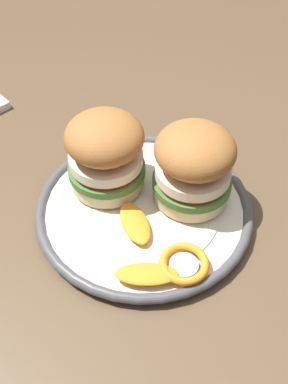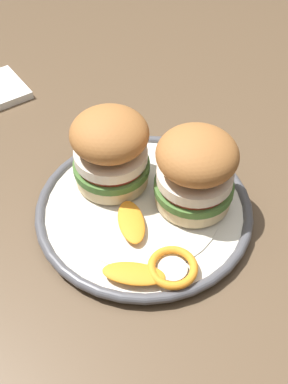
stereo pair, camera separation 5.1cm
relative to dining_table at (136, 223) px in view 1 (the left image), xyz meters
name	(u,v)px [view 1 (the left image)]	position (x,y,z in m)	size (l,w,h in m)	color
dining_table	(136,223)	(0.00, 0.00, 0.00)	(1.18, 1.07, 0.75)	brown
dinner_plate	(144,209)	(-0.06, 0.01, 0.10)	(0.26, 0.26, 0.02)	silver
sandwich_half_left	(105,152)	(-0.01, 0.04, 0.16)	(0.13, 0.13, 0.10)	beige
sandwich_half_right	(194,165)	(-0.07, -0.05, 0.16)	(0.12, 0.12, 0.10)	beige
orange_peel_curled	(188,262)	(-0.16, 0.00, 0.12)	(0.07, 0.07, 0.01)	orange
orange_peel_strip_long	(147,274)	(-0.16, 0.04, 0.12)	(0.05, 0.07, 0.01)	orange
orange_peel_strip_short	(135,223)	(-0.09, 0.03, 0.12)	(0.07, 0.03, 0.01)	orange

